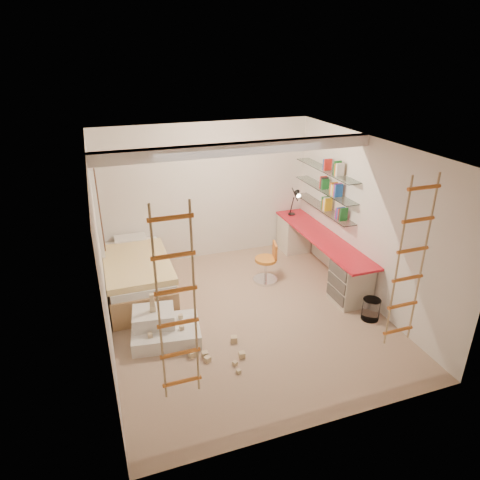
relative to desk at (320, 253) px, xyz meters
name	(u,v)px	position (x,y,z in m)	size (l,w,h in m)	color
floor	(246,315)	(-1.72, -0.86, -0.40)	(4.50, 4.50, 0.00)	tan
ceiling_beam	(240,149)	(-1.72, -0.56, 2.12)	(4.00, 0.18, 0.16)	white
window_frame	(96,204)	(-3.69, 0.64, 1.15)	(0.06, 1.15, 1.35)	white
window_blind	(99,204)	(-3.65, 0.64, 1.15)	(0.02, 1.00, 1.20)	#4C2D1E
rope_ladder_left	(177,307)	(-3.07, -2.61, 1.11)	(0.41, 0.04, 2.13)	orange
rope_ladder_right	(410,264)	(-0.37, -2.61, 1.11)	(0.41, 0.04, 2.13)	orange
waste_bin	(371,309)	(0.03, -1.56, -0.24)	(0.27, 0.27, 0.34)	white
desk	(320,253)	(0.00, 0.00, 0.00)	(0.56, 2.80, 0.75)	red
shelves	(325,189)	(0.15, 0.27, 1.10)	(0.25, 1.80, 0.71)	white
bed	(138,275)	(-3.20, 0.36, -0.07)	(1.02, 2.00, 0.69)	#AD7F51
task_lamp	(296,198)	(-0.05, 0.96, 0.73)	(0.14, 0.36, 0.57)	black
swivel_chair	(267,267)	(-1.01, 0.03, -0.13)	(0.52, 0.52, 0.73)	orange
play_platform	(163,328)	(-3.03, -1.00, -0.24)	(1.03, 0.85, 0.42)	silver
toy_blocks	(193,336)	(-2.68, -1.38, -0.19)	(1.19, 1.21, 0.69)	#CCB284
books	(325,185)	(0.15, 0.27, 1.17)	(0.14, 0.64, 0.92)	#1E722D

